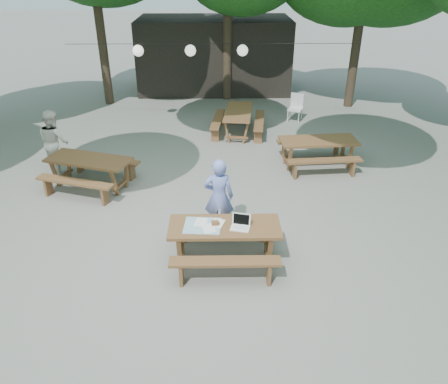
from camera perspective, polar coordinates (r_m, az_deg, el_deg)
ground at (r=9.31m, az=-4.62°, el=-3.97°), size 80.00×80.00×0.00m
pavilion at (r=18.67m, az=-1.27°, el=17.54°), size 6.00×3.00×2.80m
main_picnic_table at (r=8.00m, az=0.07°, el=-6.58°), size 2.00×1.58×0.75m
picnic_table_nw at (r=10.99m, az=-17.04°, el=2.49°), size 2.29×2.08×0.75m
picnic_table_ne at (r=11.85m, az=12.08°, el=5.08°), size 2.06×1.72×0.75m
picnic_table_far_e at (r=13.83m, az=1.89°, el=9.16°), size 1.79×2.08×0.75m
woman at (r=8.58m, az=-0.68°, el=-0.63°), size 0.60×0.40×1.61m
second_person at (r=11.96m, az=-21.27°, el=6.18°), size 1.00×1.00×1.64m
plastic_chair at (r=15.21m, az=9.24°, el=10.12°), size 0.58×0.58×0.90m
laptop at (r=7.74m, az=2.19°, el=-4.20°), size 0.38×0.33×0.24m
tabletop_clutter at (r=7.80m, az=-2.45°, el=-4.32°), size 0.76×0.60×0.08m
paper_lanterns at (r=14.09m, az=-4.36°, el=17.96°), size 9.00×0.34×0.38m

